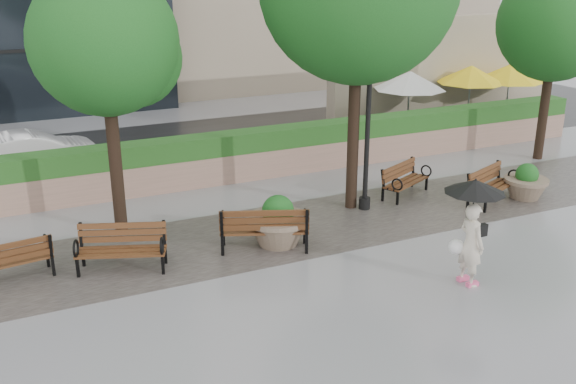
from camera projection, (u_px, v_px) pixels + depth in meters
name	position (u px, v px, depth m)	size (l,w,h in m)	color
ground	(372.00, 282.00, 12.29)	(100.00, 100.00, 0.00)	gray
cobble_strip	(303.00, 227.00, 14.85)	(28.00, 3.20, 0.01)	#383330
hedge_wall	(241.00, 156.00, 18.05)	(24.00, 0.80, 1.35)	tan
cafe_wall	(449.00, 71.00, 23.94)	(10.00, 0.60, 4.00)	tan
cafe_hedge	(473.00, 125.00, 22.38)	(8.00, 0.50, 0.90)	#1F521B
asphalt_street	(199.00, 144.00, 21.69)	(40.00, 7.00, 0.00)	black
bench_0	(8.00, 269.00, 12.24)	(1.70, 0.85, 0.87)	brown
bench_1	(122.00, 258.00, 12.68)	(1.84, 1.24, 0.92)	brown
bench_2	(264.00, 237.00, 13.59)	(1.98, 1.37, 0.99)	brown
bench_3	(405.00, 187.00, 16.81)	(1.67, 1.22, 0.84)	brown
bench_4	(491.00, 193.00, 16.33)	(1.77, 1.22, 0.89)	brown
planter_left	(278.00, 225.00, 13.81)	(1.34, 1.34, 1.12)	#7F6B56
planter_right	(526.00, 185.00, 16.58)	(1.12, 1.12, 0.94)	#7F6B56
lamppost	(367.00, 133.00, 15.32)	(0.28, 0.28, 4.38)	black
tree_0	(111.00, 47.00, 13.27)	(3.20, 3.06, 5.79)	black
tree_2	(557.00, 27.00, 18.92)	(3.47, 3.38, 5.81)	black
patio_umb_white	(410.00, 81.00, 21.92)	(2.50, 2.50, 2.30)	black
patio_umb_yellow_a	(471.00, 75.00, 23.14)	(2.50, 2.50, 2.30)	black
patio_umb_yellow_b	(510.00, 73.00, 23.47)	(2.50, 2.50, 2.30)	black
car_right	(33.00, 153.00, 18.54)	(1.29, 3.70, 1.22)	white
pedestrian	(472.00, 222.00, 11.86)	(1.12, 1.12, 2.06)	beige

